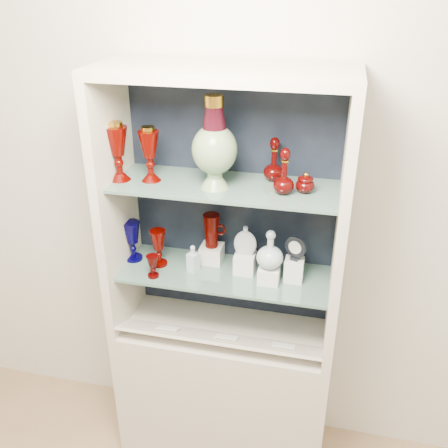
% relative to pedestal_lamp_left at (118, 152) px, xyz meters
% --- Properties ---
extents(wall_back, '(3.50, 0.02, 2.80)m').
position_rel_pedestal_lamp_left_xyz_m(wall_back, '(0.44, 0.24, -0.19)').
color(wall_back, silver).
rests_on(wall_back, ground).
extents(cabinet_base, '(1.00, 0.40, 0.75)m').
position_rel_pedestal_lamp_left_xyz_m(cabinet_base, '(0.44, 0.02, -1.22)').
color(cabinet_base, beige).
rests_on(cabinet_base, ground).
extents(cabinet_back_panel, '(0.98, 0.02, 1.15)m').
position_rel_pedestal_lamp_left_xyz_m(cabinet_back_panel, '(0.44, 0.21, -0.27)').
color(cabinet_back_panel, black).
rests_on(cabinet_back_panel, cabinet_base).
extents(cabinet_side_left, '(0.04, 0.40, 1.15)m').
position_rel_pedestal_lamp_left_xyz_m(cabinet_side_left, '(-0.04, 0.02, -0.27)').
color(cabinet_side_left, beige).
rests_on(cabinet_side_left, cabinet_base).
extents(cabinet_side_right, '(0.04, 0.40, 1.15)m').
position_rel_pedestal_lamp_left_xyz_m(cabinet_side_right, '(0.92, 0.02, -0.27)').
color(cabinet_side_right, beige).
rests_on(cabinet_side_right, cabinet_base).
extents(cabinet_top_cap, '(1.00, 0.40, 0.04)m').
position_rel_pedestal_lamp_left_xyz_m(cabinet_top_cap, '(0.44, 0.02, 0.33)').
color(cabinet_top_cap, beige).
rests_on(cabinet_top_cap, cabinet_side_left).
extents(shelf_lower, '(0.92, 0.34, 0.01)m').
position_rel_pedestal_lamp_left_xyz_m(shelf_lower, '(0.44, 0.04, -0.55)').
color(shelf_lower, slate).
rests_on(shelf_lower, cabinet_side_left).
extents(shelf_upper, '(0.92, 0.34, 0.01)m').
position_rel_pedestal_lamp_left_xyz_m(shelf_upper, '(0.44, 0.04, -0.13)').
color(shelf_upper, slate).
rests_on(shelf_upper, cabinet_side_left).
extents(label_ledge, '(0.92, 0.17, 0.09)m').
position_rel_pedestal_lamp_left_xyz_m(label_ledge, '(0.44, -0.09, -0.81)').
color(label_ledge, beige).
rests_on(label_ledge, cabinet_base).
extents(label_card_0, '(0.10, 0.06, 0.03)m').
position_rel_pedestal_lamp_left_xyz_m(label_card_0, '(0.73, -0.09, -0.80)').
color(label_card_0, white).
rests_on(label_card_0, label_ledge).
extents(label_card_1, '(0.10, 0.06, 0.03)m').
position_rel_pedestal_lamp_left_xyz_m(label_card_1, '(0.48, -0.09, -0.80)').
color(label_card_1, white).
rests_on(label_card_1, label_ledge).
extents(label_card_2, '(0.10, 0.06, 0.03)m').
position_rel_pedestal_lamp_left_xyz_m(label_card_2, '(0.20, -0.09, -0.80)').
color(label_card_2, white).
rests_on(label_card_2, label_ledge).
extents(pedestal_lamp_left, '(0.10, 0.10, 0.25)m').
position_rel_pedestal_lamp_left_xyz_m(pedestal_lamp_left, '(0.00, 0.00, 0.00)').
color(pedestal_lamp_left, '#4C0400').
rests_on(pedestal_lamp_left, shelf_upper).
extents(pedestal_lamp_right, '(0.10, 0.10, 0.23)m').
position_rel_pedestal_lamp_left_xyz_m(pedestal_lamp_right, '(0.13, 0.02, -0.01)').
color(pedestal_lamp_right, '#4C0400').
rests_on(pedestal_lamp_right, shelf_upper).
extents(enamel_urn, '(0.23, 0.23, 0.37)m').
position_rel_pedestal_lamp_left_xyz_m(enamel_urn, '(0.41, 0.01, 0.06)').
color(enamel_urn, '#0E4A2E').
rests_on(enamel_urn, shelf_upper).
extents(ruby_decanter_a, '(0.10, 0.10, 0.21)m').
position_rel_pedestal_lamp_left_xyz_m(ruby_decanter_a, '(0.68, 0.00, -0.02)').
color(ruby_decanter_a, '#3A0201').
rests_on(ruby_decanter_a, shelf_upper).
extents(ruby_decanter_b, '(0.09, 0.09, 0.20)m').
position_rel_pedestal_lamp_left_xyz_m(ruby_decanter_b, '(0.62, 0.13, -0.02)').
color(ruby_decanter_b, '#3A0201').
rests_on(ruby_decanter_b, shelf_upper).
extents(lidded_bowl, '(0.09, 0.09, 0.09)m').
position_rel_pedestal_lamp_left_xyz_m(lidded_bowl, '(0.76, 0.04, -0.08)').
color(lidded_bowl, '#3A0201').
rests_on(lidded_bowl, shelf_upper).
extents(cobalt_goblet, '(0.11, 0.11, 0.19)m').
position_rel_pedestal_lamp_left_xyz_m(cobalt_goblet, '(0.00, 0.06, -0.45)').
color(cobalt_goblet, '#040038').
rests_on(cobalt_goblet, shelf_lower).
extents(ruby_goblet_tall, '(0.08, 0.08, 0.17)m').
position_rel_pedestal_lamp_left_xyz_m(ruby_goblet_tall, '(0.13, 0.04, -0.46)').
color(ruby_goblet_tall, '#4C0400').
rests_on(ruby_goblet_tall, shelf_lower).
extents(ruby_goblet_small, '(0.06, 0.06, 0.11)m').
position_rel_pedestal_lamp_left_xyz_m(ruby_goblet_small, '(0.14, -0.06, -0.49)').
color(ruby_goblet_small, '#3A0201').
rests_on(ruby_goblet_small, shelf_lower).
extents(riser_ruby_pitcher, '(0.10, 0.10, 0.08)m').
position_rel_pedestal_lamp_left_xyz_m(riser_ruby_pitcher, '(0.36, 0.12, -0.50)').
color(riser_ruby_pitcher, silver).
rests_on(riser_ruby_pitcher, shelf_lower).
extents(ruby_pitcher, '(0.12, 0.08, 0.16)m').
position_rel_pedestal_lamp_left_xyz_m(ruby_pitcher, '(0.36, 0.12, -0.38)').
color(ruby_pitcher, '#4C0400').
rests_on(ruby_pitcher, riser_ruby_pitcher).
extents(clear_square_bottle, '(0.06, 0.06, 0.13)m').
position_rel_pedestal_lamp_left_xyz_m(clear_square_bottle, '(0.30, 0.02, -0.48)').
color(clear_square_bottle, '#ABBEC9').
rests_on(clear_square_bottle, shelf_lower).
extents(riser_flat_flask, '(0.09, 0.09, 0.09)m').
position_rel_pedestal_lamp_left_xyz_m(riser_flat_flask, '(0.52, 0.07, -0.50)').
color(riser_flat_flask, silver).
rests_on(riser_flat_flask, shelf_lower).
extents(flat_flask, '(0.10, 0.04, 0.14)m').
position_rel_pedestal_lamp_left_xyz_m(flat_flask, '(0.52, 0.07, -0.38)').
color(flat_flask, silver).
rests_on(flat_flask, riser_flat_flask).
extents(riser_clear_round_decanter, '(0.09, 0.09, 0.07)m').
position_rel_pedestal_lamp_left_xyz_m(riser_clear_round_decanter, '(0.64, 0.01, -0.51)').
color(riser_clear_round_decanter, silver).
rests_on(riser_clear_round_decanter, shelf_lower).
extents(clear_round_decanter, '(0.13, 0.13, 0.17)m').
position_rel_pedestal_lamp_left_xyz_m(clear_round_decanter, '(0.64, 0.01, -0.39)').
color(clear_round_decanter, '#ABBEC9').
rests_on(clear_round_decanter, riser_clear_round_decanter).
extents(riser_cameo_medallion, '(0.08, 0.08, 0.10)m').
position_rel_pedestal_lamp_left_xyz_m(riser_cameo_medallion, '(0.74, 0.05, -0.49)').
color(riser_cameo_medallion, silver).
rests_on(riser_cameo_medallion, shelf_lower).
extents(cameo_medallion, '(0.10, 0.07, 0.11)m').
position_rel_pedestal_lamp_left_xyz_m(cameo_medallion, '(0.74, 0.05, -0.39)').
color(cameo_medallion, black).
rests_on(cameo_medallion, riser_cameo_medallion).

